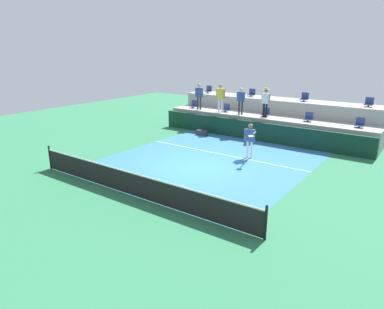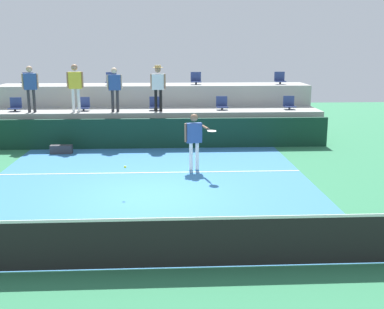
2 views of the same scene
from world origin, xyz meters
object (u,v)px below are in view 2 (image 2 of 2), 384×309
object	(u,v)px
equipment_bag	(61,149)
tennis_ball	(125,167)
stadium_chair_lower_left	(84,105)
spectator_in_white	(30,84)
stadium_chair_lower_center	(155,105)
stadium_chair_upper_left	(111,80)
stadium_chair_upper_right	(196,79)
spectator_in_grey	(75,83)
stadium_chair_lower_far_right	(289,104)
tennis_player	(195,136)
stadium_chair_lower_far_left	(15,106)
spectator_leaning_on_rail	(115,85)
stadium_chair_upper_far_right	(280,79)
spectator_with_hat	(158,83)
stadium_chair_upper_far_left	(28,80)
stadium_chair_lower_right	(222,104)

from	to	relation	value
equipment_bag	tennis_ball	bearing A→B (deg)	-62.13
stadium_chair_lower_left	spectator_in_white	bearing A→B (deg)	-168.44
stadium_chair_lower_center	stadium_chair_upper_left	distance (m)	2.73
stadium_chair_upper_left	stadium_chair_upper_right	size ratio (longest dim) A/B	1.00
spectator_in_grey	stadium_chair_upper_right	bearing A→B (deg)	25.02
stadium_chair_lower_far_right	tennis_player	world-z (taller)	stadium_chair_lower_far_right
stadium_chair_lower_far_left	stadium_chair_upper_left	world-z (taller)	stadium_chair_upper_left
tennis_player	spectator_leaning_on_rail	size ratio (longest dim) A/B	1.04
stadium_chair_upper_far_right	spectator_in_grey	distance (m)	8.56
stadium_chair_upper_right	tennis_ball	distance (m)	9.27
stadium_chair_upper_right	tennis_ball	world-z (taller)	stadium_chair_upper_right
spectator_with_hat	stadium_chair_lower_left	bearing A→B (deg)	172.43
tennis_player	stadium_chair_upper_far_left	bearing A→B (deg)	136.08
spectator_in_white	spectator_leaning_on_rail	xyz separation A→B (m)	(3.13, -0.00, -0.05)
stadium_chair_upper_far_left	spectator_in_white	bearing A→B (deg)	-72.39
stadium_chair_upper_far_left	stadium_chair_lower_right	bearing A→B (deg)	-12.76
stadium_chair_upper_far_left	stadium_chair_lower_left	bearing A→B (deg)	-35.01
stadium_chair_lower_left	tennis_player	world-z (taller)	stadium_chair_lower_left
stadium_chair_lower_far_left	spectator_with_hat	xyz separation A→B (m)	(5.50, -0.38, 0.86)
stadium_chair_lower_far_left	stadium_chair_upper_far_left	bearing A→B (deg)	88.86
stadium_chair_lower_left	equipment_bag	distance (m)	2.46
stadium_chair_lower_left	stadium_chair_upper_far_right	size ratio (longest dim) A/B	1.00
stadium_chair_lower_right	stadium_chair_upper_right	size ratio (longest dim) A/B	1.00
stadium_chair_lower_left	stadium_chair_upper_left	distance (m)	2.18
stadium_chair_lower_left	stadium_chair_upper_far_left	distance (m)	3.25
stadium_chair_lower_far_left	equipment_bag	size ratio (longest dim) A/B	0.68
spectator_in_white	tennis_ball	distance (m)	7.93
stadium_chair_upper_right	spectator_leaning_on_rail	world-z (taller)	spectator_leaning_on_rail
stadium_chair_upper_far_left	spectator_in_grey	size ratio (longest dim) A/B	0.29
stadium_chair_upper_right	equipment_bag	distance (m)	6.63
stadium_chair_lower_far_right	stadium_chair_upper_far_right	distance (m)	1.99
stadium_chair_lower_right	stadium_chair_lower_far_right	size ratio (longest dim) A/B	1.00
spectator_in_grey	stadium_chair_upper_left	bearing A→B (deg)	63.14
stadium_chair_lower_far_right	equipment_bag	world-z (taller)	stadium_chair_lower_far_right
stadium_chair_lower_right	stadium_chair_upper_right	bearing A→B (deg)	116.91
stadium_chair_lower_far_right	stadium_chair_upper_far_right	world-z (taller)	stadium_chair_upper_far_right
stadium_chair_lower_far_right	stadium_chair_upper_left	world-z (taller)	stadium_chair_upper_left
stadium_chair_upper_right	stadium_chair_lower_far_left	bearing A→B (deg)	-165.71
spectator_in_white	equipment_bag	bearing A→B (deg)	-50.11
stadium_chair_upper_right	spectator_in_white	world-z (taller)	spectator_in_white
stadium_chair_lower_left	spectator_in_grey	size ratio (longest dim) A/B	0.29
stadium_chair_lower_right	stadium_chair_lower_far_left	bearing A→B (deg)	180.00
stadium_chair_lower_right	stadium_chair_upper_left	bearing A→B (deg)	158.14
stadium_chair_upper_right	tennis_player	world-z (taller)	stadium_chair_upper_right
stadium_chair_upper_left	tennis_ball	xyz separation A→B (m)	(1.25, -8.84, -1.57)
stadium_chair_upper_left	spectator_leaning_on_rail	world-z (taller)	spectator_leaning_on_rail
stadium_chair_upper_far_right	spectator_in_white	bearing A→B (deg)	-167.61
spectator_with_hat	equipment_bag	world-z (taller)	spectator_with_hat
stadium_chair_lower_far_right	tennis_ball	size ratio (longest dim) A/B	7.65
stadium_chair_upper_left	spectator_in_grey	size ratio (longest dim) A/B	0.29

